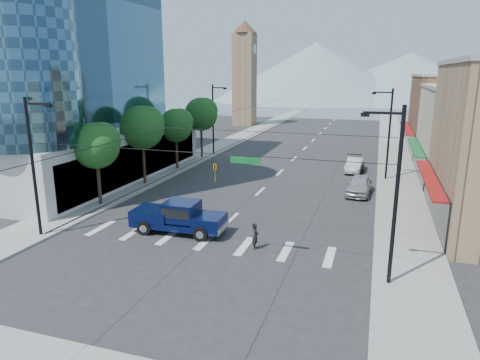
{
  "coord_description": "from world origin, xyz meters",
  "views": [
    {
      "loc": [
        9.72,
        -22.0,
        10.38
      ],
      "look_at": [
        0.63,
        6.08,
        3.0
      ],
      "focal_mm": 32.0,
      "sensor_mm": 36.0,
      "label": 1
    }
  ],
  "objects": [
    {
      "name": "office_tower",
      "position": [
        -26.26,
        13.85,
        14.45
      ],
      "size": [
        29.5,
        27.0,
        30.0
      ],
      "color": "#B7B7B2",
      "rests_on": "ground"
    },
    {
      "name": "mountain_left",
      "position": [
        -15.0,
        150.0,
        11.0
      ],
      "size": [
        80.0,
        80.0,
        22.0
      ],
      "primitive_type": "cone",
      "color": "gray",
      "rests_on": "ground"
    },
    {
      "name": "shop_far",
      "position": [
        20.0,
        40.0,
        5.0
      ],
      "size": [
        12.0,
        18.0,
        10.0
      ],
      "primitive_type": "cube",
      "color": "brown",
      "rests_on": "ground"
    },
    {
      "name": "clock_tower",
      "position": [
        -16.5,
        62.0,
        10.64
      ],
      "size": [
        4.8,
        4.8,
        20.4
      ],
      "color": "#8C6B4C",
      "rests_on": "ground"
    },
    {
      "name": "pedestrian",
      "position": [
        3.13,
        1.36,
        0.81
      ],
      "size": [
        0.49,
        0.66,
        1.63
      ],
      "primitive_type": "imported",
      "rotation": [
        0.0,
        0.0,
        1.76
      ],
      "color": "black",
      "rests_on": "ground"
    },
    {
      "name": "tree_near",
      "position": [
        -11.07,
        6.1,
        4.99
      ],
      "size": [
        3.65,
        3.64,
        6.71
      ],
      "color": "black",
      "rests_on": "ground"
    },
    {
      "name": "ground",
      "position": [
        0.0,
        0.0,
        0.0
      ],
      "size": [
        160.0,
        160.0,
        0.0
      ],
      "primitive_type": "plane",
      "color": "#28282B",
      "rests_on": "ground"
    },
    {
      "name": "lamp_pole_ne",
      "position": [
        10.67,
        22.0,
        4.94
      ],
      "size": [
        2.0,
        0.25,
        9.0
      ],
      "color": "black",
      "rests_on": "ground"
    },
    {
      "name": "parked_car_far",
      "position": [
        7.6,
        26.03,
        0.69
      ],
      "size": [
        2.35,
        4.92,
        1.38
      ],
      "primitive_type": "imported",
      "rotation": [
        0.0,
        0.0,
        0.09
      ],
      "color": "#2B2B2D",
      "rests_on": "ground"
    },
    {
      "name": "tree_midfar",
      "position": [
        -11.07,
        20.1,
        4.99
      ],
      "size": [
        3.65,
        3.64,
        6.71
      ],
      "color": "black",
      "rests_on": "ground"
    },
    {
      "name": "pickup_truck",
      "position": [
        -2.53,
        2.45,
        1.12
      ],
      "size": [
        6.44,
        2.64,
        2.16
      ],
      "rotation": [
        0.0,
        0.0,
        0.03
      ],
      "color": "#08103B",
      "rests_on": "ground"
    },
    {
      "name": "lamp_pole_nw",
      "position": [
        -10.67,
        30.0,
        4.94
      ],
      "size": [
        2.0,
        0.25,
        9.0
      ],
      "color": "black",
      "rests_on": "ground"
    },
    {
      "name": "signal_rig",
      "position": [
        0.19,
        -1.0,
        4.64
      ],
      "size": [
        21.8,
        0.2,
        9.0
      ],
      "color": "black",
      "rests_on": "ground"
    },
    {
      "name": "mountain_right",
      "position": [
        20.0,
        160.0,
        9.0
      ],
      "size": [
        90.0,
        90.0,
        18.0
      ],
      "primitive_type": "cone",
      "color": "gray",
      "rests_on": "ground"
    },
    {
      "name": "parked_car_near",
      "position": [
        8.54,
        15.78,
        0.83
      ],
      "size": [
        2.35,
        5.01,
        1.66
      ],
      "primitive_type": "imported",
      "rotation": [
        0.0,
        0.0,
        -0.08
      ],
      "color": "#ACACB1",
      "rests_on": "ground"
    },
    {
      "name": "parked_car_mid",
      "position": [
        7.6,
        24.82,
        0.75
      ],
      "size": [
        1.93,
        4.68,
        1.51
      ],
      "primitive_type": "imported",
      "rotation": [
        0.0,
        0.0,
        -0.07
      ],
      "color": "silver",
      "rests_on": "ground"
    },
    {
      "name": "sidewalk_left",
      "position": [
        -12.0,
        40.0,
        0.07
      ],
      "size": [
        4.0,
        120.0,
        0.15
      ],
      "primitive_type": "cube",
      "color": "gray",
      "rests_on": "ground"
    },
    {
      "name": "sidewalk_right",
      "position": [
        12.0,
        40.0,
        0.07
      ],
      "size": [
        4.0,
        120.0,
        0.15
      ],
      "primitive_type": "cube",
      "color": "gray",
      "rests_on": "ground"
    },
    {
      "name": "tree_far",
      "position": [
        -11.07,
        27.1,
        5.59
      ],
      "size": [
        4.09,
        4.09,
        7.52
      ],
      "color": "black",
      "rests_on": "ground"
    },
    {
      "name": "tree_midnear",
      "position": [
        -11.07,
        13.1,
        5.59
      ],
      "size": [
        4.09,
        4.09,
        7.52
      ],
      "color": "black",
      "rests_on": "ground"
    }
  ]
}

